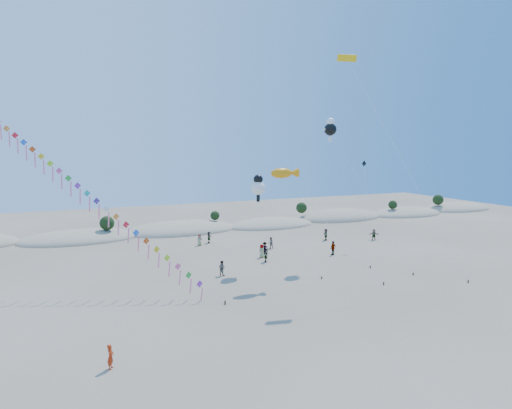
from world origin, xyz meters
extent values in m
plane|color=#796853|center=(0.00, 0.00, 0.00)|extent=(160.00, 160.00, 0.00)
ellipsoid|color=tan|center=(-16.00, 44.60, 0.00)|extent=(17.60, 9.68, 3.00)
ellipsoid|color=#223613|center=(-16.00, 44.60, 0.83)|extent=(14.08, 6.34, 0.70)
ellipsoid|color=tan|center=(0.00, 45.30, 0.00)|extent=(19.00, 10.45, 3.40)
ellipsoid|color=#223613|center=(0.00, 45.30, 0.94)|extent=(15.20, 6.84, 0.76)
ellipsoid|color=tan|center=(16.00, 43.90, 0.00)|extent=(16.40, 9.02, 2.80)
ellipsoid|color=#223613|center=(16.00, 43.90, 0.77)|extent=(13.12, 5.90, 0.66)
ellipsoid|color=tan|center=(32.00, 45.70, 0.00)|extent=(18.00, 9.90, 3.80)
ellipsoid|color=#223613|center=(32.00, 45.70, 1.04)|extent=(14.40, 6.48, 0.72)
ellipsoid|color=tan|center=(48.00, 44.50, 0.00)|extent=(16.80, 9.24, 3.00)
ellipsoid|color=#223613|center=(48.00, 44.50, 0.83)|extent=(13.44, 6.05, 0.67)
ellipsoid|color=tan|center=(64.00, 45.90, 0.00)|extent=(17.60, 9.68, 3.20)
ellipsoid|color=#223613|center=(64.00, 45.90, 0.88)|extent=(14.08, 6.34, 0.70)
sphere|color=black|center=(-12.00, 43.40, 2.48)|extent=(2.20, 2.20, 2.20)
sphere|color=black|center=(6.00, 45.40, 2.24)|extent=(1.60, 1.60, 1.60)
sphere|color=black|center=(24.00, 46.80, 2.44)|extent=(2.10, 2.10, 2.10)
sphere|color=black|center=(44.00, 44.10, 2.32)|extent=(1.80, 1.80, 1.80)
sphere|color=black|center=(58.00, 45.60, 2.52)|extent=(2.30, 2.30, 2.30)
cube|color=#3F2D1E|center=(-4.53, 9.87, 0.17)|extent=(0.12, 0.12, 0.35)
cylinder|color=silver|center=(-15.98, 20.61, 10.12)|extent=(22.93, 21.50, 20.25)
cube|color=purple|center=(-6.37, 11.60, 1.63)|extent=(1.30, 0.51, 1.37)
cube|color=pink|center=(-6.19, 11.65, 0.53)|extent=(0.19, 0.45, 1.55)
cube|color=green|center=(-7.18, 12.36, 2.34)|extent=(1.30, 0.51, 1.37)
cube|color=pink|center=(-7.00, 12.41, 1.24)|extent=(0.19, 0.45, 1.55)
cube|color=#FF5096|center=(-7.99, 13.12, 3.06)|extent=(1.30, 0.51, 1.37)
cube|color=pink|center=(-7.81, 13.17, 1.96)|extent=(0.19, 0.45, 1.55)
cube|color=#A1E81B|center=(-8.80, 13.88, 3.77)|extent=(1.30, 0.51, 1.37)
cube|color=pink|center=(-8.62, 13.93, 2.67)|extent=(0.19, 0.45, 1.55)
cube|color=yellow|center=(-9.61, 14.64, 4.49)|extent=(1.30, 0.51, 1.37)
cube|color=pink|center=(-9.43, 14.69, 3.39)|extent=(0.19, 0.45, 1.55)
cube|color=#DB4812|center=(-10.42, 15.40, 5.20)|extent=(1.30, 0.51, 1.37)
cube|color=pink|center=(-10.24, 15.45, 4.10)|extent=(0.19, 0.45, 1.55)
cube|color=blue|center=(-11.23, 16.16, 5.92)|extent=(1.30, 0.51, 1.37)
cube|color=pink|center=(-11.05, 16.21, 4.82)|extent=(0.19, 0.45, 1.55)
cube|color=red|center=(-12.04, 16.92, 6.64)|extent=(1.30, 0.51, 1.37)
cube|color=pink|center=(-11.86, 16.97, 5.54)|extent=(0.19, 0.45, 1.55)
cube|color=orange|center=(-12.85, 17.67, 7.35)|extent=(1.30, 0.51, 1.37)
cube|color=pink|center=(-12.67, 17.72, 6.25)|extent=(0.19, 0.45, 1.55)
cube|color=white|center=(-13.66, 18.43, 8.07)|extent=(1.30, 0.51, 1.37)
cube|color=pink|center=(-13.48, 18.48, 6.97)|extent=(0.19, 0.45, 1.55)
cube|color=#4F2490|center=(-14.47, 19.19, 8.78)|extent=(1.30, 0.51, 1.37)
cube|color=pink|center=(-14.29, 19.24, 7.68)|extent=(0.19, 0.45, 1.55)
cube|color=#17ADA1|center=(-15.28, 19.95, 9.50)|extent=(1.30, 0.51, 1.37)
cube|color=pink|center=(-15.10, 20.00, 8.40)|extent=(0.19, 0.45, 1.55)
cube|color=purple|center=(-16.09, 20.71, 10.21)|extent=(1.30, 0.51, 1.37)
cube|color=pink|center=(-15.91, 20.76, 9.11)|extent=(0.19, 0.45, 1.55)
cube|color=green|center=(-16.90, 21.47, 10.93)|extent=(1.30, 0.51, 1.37)
cube|color=pink|center=(-16.72, 21.52, 9.83)|extent=(0.19, 0.45, 1.55)
cube|color=#FF5096|center=(-17.71, 22.23, 11.65)|extent=(1.30, 0.51, 1.37)
cube|color=pink|center=(-17.53, 22.28, 10.55)|extent=(0.19, 0.45, 1.55)
cube|color=#A1E81B|center=(-18.52, 22.99, 12.36)|extent=(1.30, 0.51, 1.37)
cube|color=pink|center=(-18.34, 23.04, 11.26)|extent=(0.19, 0.45, 1.55)
cube|color=yellow|center=(-19.33, 23.75, 13.08)|extent=(1.30, 0.51, 1.37)
cube|color=pink|center=(-19.15, 23.80, 11.98)|extent=(0.19, 0.45, 1.55)
cube|color=#DB4812|center=(-20.14, 24.51, 13.79)|extent=(1.30, 0.51, 1.37)
cube|color=pink|center=(-19.96, 24.56, 12.69)|extent=(0.19, 0.45, 1.55)
cube|color=blue|center=(-20.95, 25.27, 14.51)|extent=(1.30, 0.51, 1.37)
cube|color=pink|center=(-20.77, 25.32, 13.41)|extent=(0.19, 0.45, 1.55)
cube|color=red|center=(-21.76, 26.03, 15.22)|extent=(1.30, 0.51, 1.37)
cube|color=pink|center=(-21.58, 26.08, 14.12)|extent=(0.19, 0.45, 1.55)
cube|color=orange|center=(-22.57, 26.79, 15.94)|extent=(1.30, 0.51, 1.37)
cube|color=pink|center=(-22.39, 26.84, 14.84)|extent=(0.19, 0.45, 1.55)
cube|color=pink|center=(-23.20, 27.60, 15.56)|extent=(0.19, 0.45, 1.55)
cube|color=#3F2D1E|center=(12.25, 8.70, 0.15)|extent=(0.10, 0.10, 0.30)
cylinder|color=silver|center=(8.07, 12.12, 5.64)|extent=(8.38, 6.87, 11.30)
ellipsoid|color=orange|center=(3.89, 15.54, 11.28)|extent=(2.51, 1.10, 1.10)
cone|color=orange|center=(5.29, 15.54, 11.28)|extent=(1.00, 1.00, 1.00)
cube|color=#3F2D1E|center=(7.46, 12.91, 0.15)|extent=(0.10, 0.10, 0.30)
cylinder|color=silver|center=(5.31, 16.50, 4.68)|extent=(4.33, 7.22, 9.37)
sphere|color=white|center=(3.16, 20.10, 9.35)|extent=(1.64, 1.64, 1.64)
sphere|color=black|center=(3.16, 20.10, 10.34)|extent=(1.10, 1.10, 1.10)
cube|color=black|center=(3.16, 20.10, 8.13)|extent=(0.35, 0.18, 0.80)
cube|color=#3F2D1E|center=(17.47, 10.09, 0.15)|extent=(0.10, 0.10, 0.30)
cylinder|color=silver|center=(15.40, 15.50, 8.11)|extent=(4.17, 10.85, 16.23)
sphere|color=black|center=(13.33, 20.91, 16.22)|extent=(1.55, 1.55, 1.55)
sphere|color=white|center=(13.33, 20.91, 17.15)|extent=(1.01, 1.01, 1.01)
cube|color=white|center=(13.33, 20.91, 15.05)|extent=(0.35, 0.18, 0.80)
cube|color=white|center=(12.63, 20.91, 16.22)|extent=(0.60, 0.15, 0.25)
cube|color=white|center=(14.03, 20.91, 16.22)|extent=(0.60, 0.15, 0.25)
cube|color=#3F2D1E|center=(20.78, 5.76, 0.15)|extent=(0.10, 0.10, 0.30)
cylinder|color=silver|center=(15.65, 9.76, 11.63)|extent=(10.30, 8.02, 23.27)
cube|color=yellow|center=(10.52, 13.75, 23.25)|extent=(2.12, 0.86, 0.74)
cube|color=black|center=(10.52, 13.77, 23.25)|extent=(2.05, 0.53, 0.19)
cube|color=#3F2D1E|center=(14.86, 14.19, 0.15)|extent=(0.10, 0.10, 0.30)
cylinder|color=silver|center=(18.42, 19.73, 5.85)|extent=(7.16, 11.11, 11.72)
cube|color=black|center=(21.99, 25.27, 11.71)|extent=(0.91, 0.27, 0.94)
imported|color=#B52A0E|center=(-14.89, 2.11, 0.81)|extent=(0.57, 0.69, 1.61)
imported|color=slate|center=(-1.97, 18.33, 0.84)|extent=(1.00, 1.03, 1.67)
imported|color=slate|center=(5.27, 23.76, 0.85)|extent=(0.96, 0.78, 1.71)
imported|color=slate|center=(6.39, 25.31, 0.79)|extent=(1.18, 1.06, 1.59)
imported|color=slate|center=(4.87, 21.60, 0.84)|extent=(1.18, 1.60, 1.68)
imported|color=slate|center=(8.39, 27.70, 0.81)|extent=(0.85, 0.69, 1.63)
imported|color=slate|center=(18.46, 29.41, 0.87)|extent=(1.10, 1.68, 1.74)
imported|color=slate|center=(-0.17, 33.48, 0.82)|extent=(0.86, 0.62, 1.63)
imported|color=slate|center=(14.44, 21.33, 0.92)|extent=(1.17, 0.81, 1.84)
imported|color=slate|center=(25.32, 26.67, 0.82)|extent=(1.49, 1.31, 1.63)
imported|color=slate|center=(1.56, 34.53, 0.84)|extent=(1.13, 1.62, 1.68)
camera|label=1|loc=(-16.53, -25.00, 13.90)|focal=30.00mm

